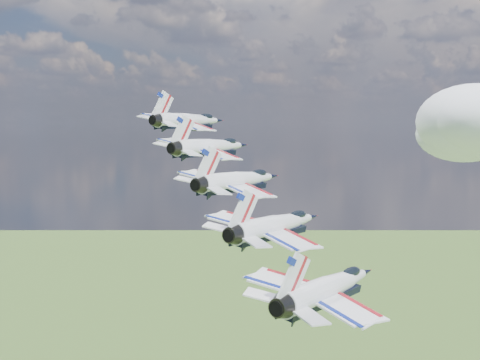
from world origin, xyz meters
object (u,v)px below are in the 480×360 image
at_px(jet_3, 277,225).
at_px(jet_4, 329,287).
at_px(jet_1, 212,146).
at_px(jet_2, 240,180).
at_px(jet_0, 190,120).

height_order(jet_3, jet_4, jet_3).
distance_m(jet_1, jet_2, 12.68).
bearing_deg(jet_1, jet_2, -35.62).
bearing_deg(jet_2, jet_3, -35.62).
relative_size(jet_2, jet_3, 1.00).
relative_size(jet_0, jet_3, 1.00).
height_order(jet_0, jet_1, jet_0).
bearing_deg(jet_4, jet_3, 144.38).
xyz_separation_m(jet_1, jet_3, (15.94, -18.39, -7.14)).
bearing_deg(jet_3, jet_4, -35.62).
bearing_deg(jet_2, jet_0, 144.38).
bearing_deg(jet_2, jet_1, 144.38).
height_order(jet_1, jet_2, jet_1).
bearing_deg(jet_0, jet_3, -35.62).
bearing_deg(jet_0, jet_4, -35.62).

